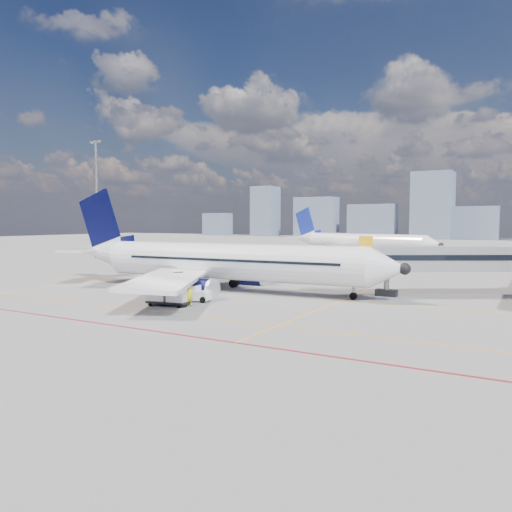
% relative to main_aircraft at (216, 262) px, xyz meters
% --- Properties ---
extents(ground, '(420.00, 420.00, 0.00)m').
position_rel_main_aircraft_xyz_m(ground, '(1.12, -7.87, -3.22)').
color(ground, gray).
rests_on(ground, ground).
extents(apron_markings, '(90.00, 35.12, 0.01)m').
position_rel_main_aircraft_xyz_m(apron_markings, '(0.54, -11.78, -3.21)').
color(apron_markings, '#F4A50C').
rests_on(apron_markings, ground).
extents(jet_bridge, '(23.55, 15.78, 6.30)m').
position_rel_main_aircraft_xyz_m(jet_bridge, '(24.63, 9.04, 0.52)').
color(jet_bridge, '#95979D').
rests_on(jet_bridge, ground).
extents(floodlight_mast_nw, '(3.20, 0.61, 25.45)m').
position_rel_main_aircraft_xyz_m(floodlight_mast_nw, '(-53.88, 32.12, 10.37)').
color(floodlight_mast_nw, gray).
rests_on(floodlight_mast_nw, ground).
extents(distant_skyline, '(254.64, 15.91, 29.17)m').
position_rel_main_aircraft_xyz_m(distant_skyline, '(2.39, 182.13, 7.56)').
color(distant_skyline, slate).
rests_on(distant_skyline, ground).
extents(main_aircraft, '(42.23, 36.77, 12.31)m').
position_rel_main_aircraft_xyz_m(main_aircraft, '(0.00, 0.00, 0.00)').
color(main_aircraft, white).
rests_on(main_aircraft, ground).
extents(second_aircraft, '(37.09, 31.59, 11.15)m').
position_rel_main_aircraft_xyz_m(second_aircraft, '(-2.25, 57.56, 0.01)').
color(second_aircraft, white).
rests_on(second_aircraft, ground).
extents(baggage_tug, '(2.60, 1.84, 1.67)m').
position_rel_main_aircraft_xyz_m(baggage_tug, '(3.01, -7.78, -2.42)').
color(baggage_tug, white).
rests_on(baggage_tug, ground).
extents(cargo_dolly, '(4.16, 2.36, 2.16)m').
position_rel_main_aircraft_xyz_m(cargo_dolly, '(2.26, -11.00, -2.03)').
color(cargo_dolly, black).
rests_on(cargo_dolly, ground).
extents(belt_loader, '(6.05, 3.63, 2.48)m').
position_rel_main_aircraft_xyz_m(belt_loader, '(-4.66, -3.64, -2.58)').
color(belt_loader, black).
rests_on(belt_loader, ground).
extents(ramp_worker, '(0.73, 0.84, 1.95)m').
position_rel_main_aircraft_xyz_m(ramp_worker, '(4.12, -10.28, -2.24)').
color(ramp_worker, yellow).
rests_on(ramp_worker, ground).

